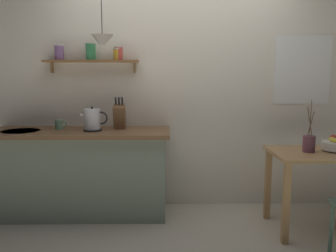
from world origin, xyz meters
TOP-DOWN VIEW (x-y plane):
  - ground_plane at (0.00, 0.00)m, footprint 14.00×14.00m
  - back_wall at (0.21, 0.65)m, footprint 6.80×0.11m
  - kitchen_counter at (-1.00, 0.32)m, footprint 1.83×0.63m
  - wall_shelf at (-0.89, 0.49)m, footprint 0.98×0.20m
  - dining_table at (1.36, -0.08)m, footprint 0.99×0.64m
  - twig_vase at (1.19, -0.08)m, footprint 0.11×0.11m
  - electric_kettle at (-0.86, 0.27)m, footprint 0.27×0.18m
  - knife_block at (-0.60, 0.40)m, footprint 0.12×0.17m
  - coffee_mug_by_sink at (-1.22, 0.37)m, footprint 0.12×0.08m
  - pendant_lamp at (-0.74, 0.28)m, footprint 0.22×0.22m

SIDE VIEW (x-z plane):
  - ground_plane at x=0.00m, z-range 0.00..0.00m
  - kitchen_counter at x=-1.00m, z-range 0.01..0.90m
  - dining_table at x=1.36m, z-range 0.24..1.00m
  - twig_vase at x=1.19m, z-range 0.60..1.07m
  - coffee_mug_by_sink at x=-1.22m, z-range 0.90..1.00m
  - electric_kettle at x=-0.86m, z-range 0.89..1.13m
  - knife_block at x=-0.60m, z-range 0.87..1.20m
  - back_wall at x=0.21m, z-range 0.00..2.70m
  - wall_shelf at x=-0.89m, z-range 1.49..1.80m
  - pendant_lamp at x=-0.74m, z-range 1.55..2.01m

